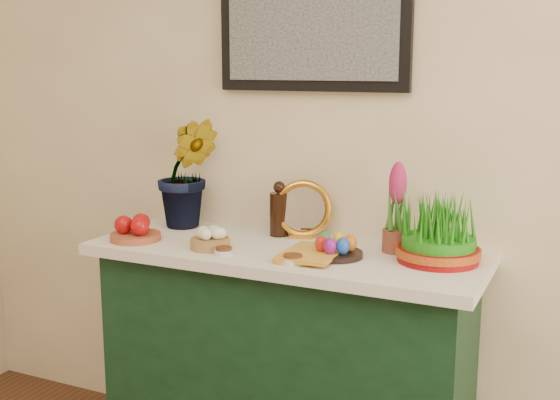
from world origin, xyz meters
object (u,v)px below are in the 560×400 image
at_px(mirror, 303,210).
at_px(book, 286,250).
at_px(sideboard, 286,370).
at_px(hyacinth_green, 187,155).
at_px(wheatgrass_sabzeh, 439,232).

xyz_separation_m(mirror, book, (0.05, -0.26, -0.09)).
bearing_deg(book, mirror, 98.78).
distance_m(mirror, book, 0.27).
relative_size(sideboard, mirror, 5.86).
relative_size(hyacinth_green, mirror, 2.60).
bearing_deg(mirror, hyacinth_green, -175.83).
bearing_deg(hyacinth_green, mirror, -26.18).
height_order(mirror, book, mirror).
bearing_deg(book, wheatgrass_sabzeh, 14.23).
height_order(mirror, wheatgrass_sabzeh, wheatgrass_sabzeh).
distance_m(mirror, wheatgrass_sabzeh, 0.55).
bearing_deg(wheatgrass_sabzeh, sideboard, -174.84).
xyz_separation_m(book, wheatgrass_sabzeh, (0.48, 0.14, 0.08)).
distance_m(hyacinth_green, book, 0.63).
xyz_separation_m(hyacinth_green, mirror, (0.48, 0.04, -0.18)).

